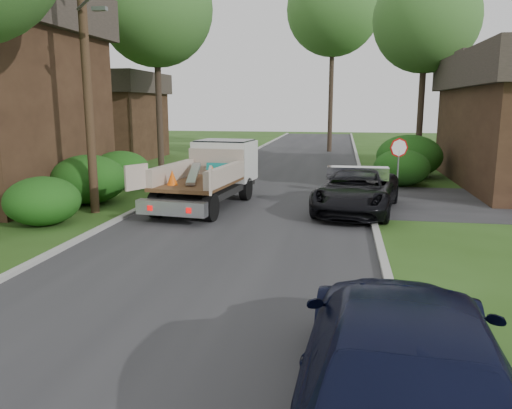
{
  "coord_description": "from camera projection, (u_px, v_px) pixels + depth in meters",
  "views": [
    {
      "loc": [
        3.03,
        -11.01,
        3.73
      ],
      "look_at": [
        0.88,
        1.43,
        1.2
      ],
      "focal_mm": 35.0,
      "sensor_mm": 36.0,
      "label": 1
    }
  ],
  "objects": [
    {
      "name": "navy_suv",
      "position": [
        403.0,
        359.0,
        5.72
      ],
      "size": [
        2.77,
        6.05,
        1.71
      ],
      "primitive_type": "imported",
      "rotation": [
        0.0,
        0.0,
        3.08
      ],
      "color": "black",
      "rests_on": "ground"
    },
    {
      "name": "tree_right_far",
      "position": [
        426.0,
        20.0,
        28.28
      ],
      "size": [
        6.0,
        6.0,
        11.5
      ],
      "color": "#2D2119",
      "rests_on": "ground"
    },
    {
      "name": "road",
      "position": [
        270.0,
        193.0,
        21.53
      ],
      "size": [
        8.0,
        90.0,
        0.02
      ],
      "primitive_type": "cube",
      "color": "#28282B",
      "rests_on": "ground"
    },
    {
      "name": "curb_right",
      "position": [
        367.0,
        194.0,
        20.84
      ],
      "size": [
        0.2,
        90.0,
        0.12
      ],
      "primitive_type": "cube",
      "color": "#9E9E99",
      "rests_on": "ground"
    },
    {
      "name": "tree_center_far",
      "position": [
        333.0,
        9.0,
        38.37
      ],
      "size": [
        7.2,
        7.2,
        14.6
      ],
      "color": "#2D2119",
      "rests_on": "ground"
    },
    {
      "name": "curb_left",
      "position": [
        179.0,
        189.0,
        22.21
      ],
      "size": [
        0.2,
        90.0,
        0.12
      ],
      "primitive_type": "cube",
      "color": "#9E9E99",
      "rests_on": "ground"
    },
    {
      "name": "flatbed_truck",
      "position": [
        215.0,
        170.0,
        19.07
      ],
      "size": [
        3.24,
        6.45,
        2.35
      ],
      "rotation": [
        0.0,
        0.0,
        -0.11
      ],
      "color": "black",
      "rests_on": "ground"
    },
    {
      "name": "hedge_right_a",
      "position": [
        402.0,
        168.0,
        23.3
      ],
      "size": [
        2.6,
        2.6,
        1.7
      ],
      "primitive_type": "ellipsoid",
      "color": "#194910",
      "rests_on": "ground"
    },
    {
      "name": "utility_pole",
      "position": [
        86.0,
        61.0,
        16.58
      ],
      "size": [
        2.42,
        1.25,
        10.0
      ],
      "color": "#382619",
      "rests_on": "ground"
    },
    {
      "name": "hedge_left_c",
      "position": [
        121.0,
        170.0,
        22.5
      ],
      "size": [
        2.6,
        2.6,
        1.7
      ],
      "primitive_type": "ellipsoid",
      "color": "#194910",
      "rests_on": "ground"
    },
    {
      "name": "ground",
      "position": [
        209.0,
        264.0,
        11.87
      ],
      "size": [
        120.0,
        120.0,
        0.0
      ],
      "primitive_type": "plane",
      "color": "#284914",
      "rests_on": "ground"
    },
    {
      "name": "hedge_right_b",
      "position": [
        409.0,
        156.0,
        26.03
      ],
      "size": [
        3.38,
        3.38,
        2.21
      ],
      "primitive_type": "ellipsoid",
      "color": "#194910",
      "rests_on": "ground"
    },
    {
      "name": "black_pickup",
      "position": [
        357.0,
        191.0,
        17.57
      ],
      "size": [
        3.42,
        5.84,
        1.53
      ],
      "primitive_type": "imported",
      "rotation": [
        0.0,
        0.0,
        -0.17
      ],
      "color": "black",
      "rests_on": "ground"
    },
    {
      "name": "hedge_left_a",
      "position": [
        43.0,
        201.0,
        15.65
      ],
      "size": [
        2.34,
        2.34,
        1.53
      ],
      "primitive_type": "ellipsoid",
      "color": "#194910",
      "rests_on": "ground"
    },
    {
      "name": "tree_left_far",
      "position": [
        155.0,
        9.0,
        27.79
      ],
      "size": [
        6.4,
        6.4,
        12.2
      ],
      "color": "#2D2119",
      "rests_on": "ground"
    },
    {
      "name": "stop_sign",
      "position": [
        399.0,
        156.0,
        19.35
      ],
      "size": [
        0.71,
        0.32,
        2.48
      ],
      "color": "slate",
      "rests_on": "ground"
    },
    {
      "name": "hedge_left_b",
      "position": [
        88.0,
        179.0,
        19.05
      ],
      "size": [
        2.86,
        2.86,
        1.87
      ],
      "primitive_type": "ellipsoid",
      "color": "#194910",
      "rests_on": "ground"
    },
    {
      "name": "house_left_far",
      "position": [
        103.0,
        115.0,
        34.78
      ],
      "size": [
        7.56,
        7.56,
        6.0
      ],
      "color": "#342015",
      "rests_on": "ground"
    }
  ]
}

